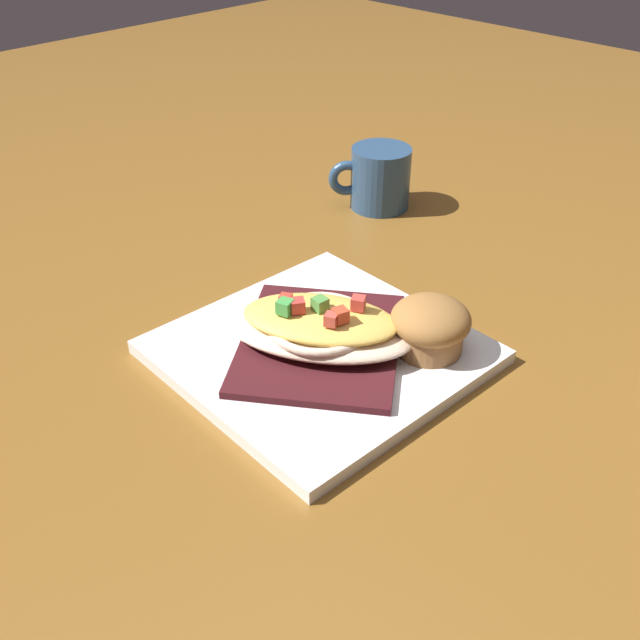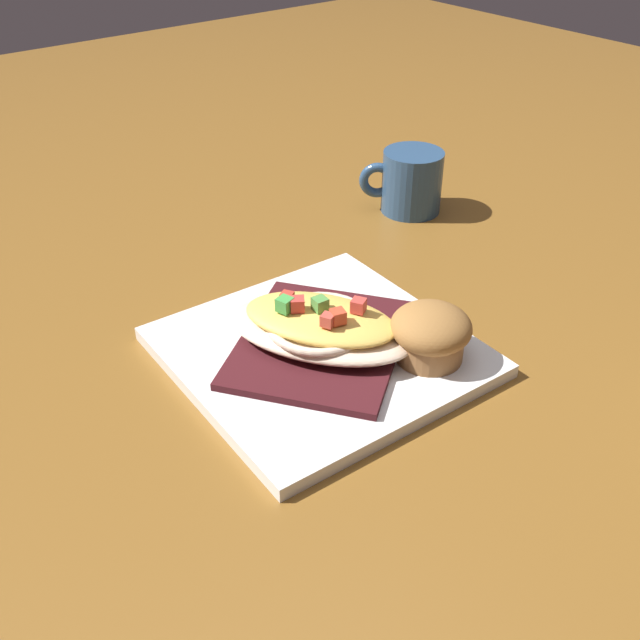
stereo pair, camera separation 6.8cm
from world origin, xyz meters
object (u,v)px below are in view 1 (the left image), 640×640
(muffin, at_px, (430,325))
(coffee_mug, at_px, (379,181))
(square_plate, at_px, (320,352))
(gratin_dish, at_px, (320,325))

(muffin, relative_size, coffee_mug, 0.78)
(square_plate, relative_size, coffee_mug, 2.74)
(gratin_dish, height_order, coffee_mug, coffee_mug)
(coffee_mug, bearing_deg, square_plate, -58.19)
(square_plate, bearing_deg, coffee_mug, 121.81)
(square_plate, distance_m, coffee_mug, 0.35)
(gratin_dish, xyz_separation_m, muffin, (0.08, 0.07, 0.00))
(muffin, xyz_separation_m, coffee_mug, (-0.26, 0.22, -0.01))
(coffee_mug, bearing_deg, muffin, -41.07)
(square_plate, relative_size, muffin, 3.51)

